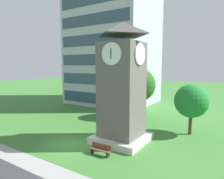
# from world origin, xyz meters

# --- Properties ---
(ground_plane) EXTENTS (160.00, 160.00, 0.00)m
(ground_plane) POSITION_xyz_m (0.00, 0.00, 0.00)
(ground_plane) COLOR #3D7A33
(kerb_strip) EXTENTS (120.00, 1.60, 0.01)m
(kerb_strip) POSITION_xyz_m (0.00, -4.05, 0.00)
(kerb_strip) COLOR #9E9E99
(kerb_strip) RESTS_ON ground
(office_building) EXTENTS (14.59, 12.79, 28.80)m
(office_building) POSITION_xyz_m (-8.18, 20.21, 14.40)
(office_building) COLOR #B7BCC6
(office_building) RESTS_ON ground
(clock_tower) EXTENTS (4.58, 4.58, 10.85)m
(clock_tower) POSITION_xyz_m (3.42, 3.24, 4.86)
(clock_tower) COLOR #605B56
(clock_tower) RESTS_ON ground
(park_bench) EXTENTS (1.82, 0.56, 0.88)m
(park_bench) POSITION_xyz_m (3.48, -0.21, 0.46)
(park_bench) COLOR brown
(park_bench) RESTS_ON ground
(tree_by_building) EXTENTS (4.48, 4.48, 6.71)m
(tree_by_building) POSITION_xyz_m (0.99, 12.03, 4.45)
(tree_by_building) COLOR #513823
(tree_by_building) RESTS_ON ground
(tree_streetside) EXTENTS (3.40, 3.40, 5.18)m
(tree_streetside) POSITION_xyz_m (8.41, 8.69, 3.47)
(tree_streetside) COLOR #513823
(tree_streetside) RESTS_ON ground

